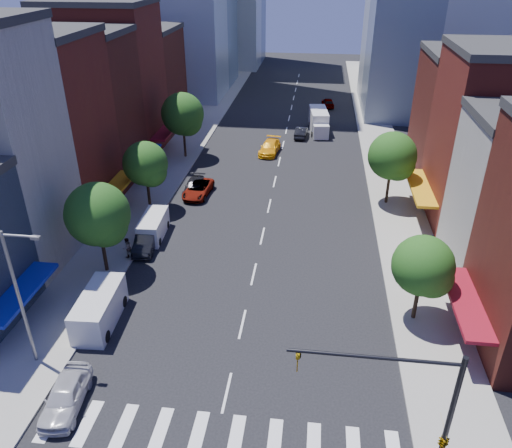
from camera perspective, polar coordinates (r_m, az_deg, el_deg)
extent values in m
plane|color=black|center=(30.02, -3.36, -18.67)|extent=(220.00, 220.00, 0.00)
cube|color=gray|center=(66.00, -8.04, 8.89)|extent=(5.00, 120.00, 0.15)
cube|color=gray|center=(64.40, 14.24, 7.78)|extent=(5.00, 120.00, 0.15)
cube|color=silver|center=(28.11, -4.52, -23.10)|extent=(19.00, 3.00, 0.01)
cube|color=maroon|center=(49.68, -24.07, 9.73)|extent=(12.00, 9.00, 16.00)
cube|color=#4D1913|center=(56.94, -19.86, 12.16)|extent=(12.00, 8.00, 15.00)
cube|color=maroon|center=(64.18, -16.77, 15.28)|extent=(12.00, 9.00, 17.00)
cube|color=#4D1913|center=(73.20, -13.69, 15.59)|extent=(12.00, 10.00, 13.00)
cube|color=maroon|center=(49.26, 27.02, 8.32)|extent=(12.00, 10.00, 15.00)
cube|color=#4D1913|center=(58.62, 23.96, 10.82)|extent=(12.00, 10.00, 13.00)
cylinder|color=black|center=(24.47, 21.01, -20.89)|extent=(0.24, 0.24, 8.00)
cylinder|color=black|center=(21.24, 13.29, -14.61)|extent=(7.00, 0.16, 0.16)
imported|color=gold|center=(21.46, 4.84, -15.42)|extent=(0.22, 0.18, 1.10)
imported|color=gold|center=(25.06, 20.67, -22.10)|extent=(0.48, 2.24, 0.90)
cylinder|color=slate|center=(31.67, -25.39, -7.88)|extent=(0.20, 0.20, 9.00)
cylinder|color=slate|center=(28.99, -25.45, -1.23)|extent=(2.00, 0.14, 0.14)
cube|color=slate|center=(28.56, -23.90, -1.45)|extent=(0.50, 0.25, 0.18)
cylinder|color=black|center=(40.01, -17.04, -2.65)|extent=(0.28, 0.28, 3.92)
sphere|color=#1C4714|center=(38.63, -17.66, 1.09)|extent=(4.80, 4.80, 4.80)
sphere|color=#1C4714|center=(38.47, -16.86, -0.09)|extent=(3.36, 3.36, 3.36)
cylinder|color=black|center=(49.08, -12.20, 3.80)|extent=(0.28, 0.28, 3.64)
sphere|color=#1C4714|center=(48.03, -12.54, 6.76)|extent=(4.20, 4.20, 4.20)
sphere|color=#1C4714|center=(47.81, -11.88, 5.88)|extent=(2.94, 2.94, 2.94)
cylinder|color=black|center=(61.39, -8.18, 9.52)|extent=(0.28, 0.28, 4.20)
sphere|color=#1C4714|center=(60.45, -8.39, 12.34)|extent=(5.00, 5.00, 5.00)
sphere|color=#1C4714|center=(60.23, -7.85, 11.57)|extent=(3.50, 3.50, 3.50)
cylinder|color=black|center=(35.26, 17.90, -7.96)|extent=(0.28, 0.28, 3.36)
sphere|color=#1C4714|center=(33.88, 18.53, -4.52)|extent=(4.00, 4.00, 4.00)
sphere|color=#1C4714|center=(34.09, 19.45, -5.68)|extent=(2.80, 2.80, 2.80)
cylinder|color=black|center=(50.63, 14.88, 4.43)|extent=(0.28, 0.28, 3.92)
sphere|color=#1C4714|center=(49.54, 15.31, 7.53)|extent=(4.60, 4.60, 4.60)
sphere|color=#1C4714|center=(49.60, 15.93, 6.60)|extent=(3.22, 3.22, 3.22)
imported|color=#B9B9BE|center=(30.59, -20.93, -17.82)|extent=(2.32, 4.78, 1.57)
imported|color=black|center=(42.96, -12.46, -1.84)|extent=(2.08, 4.70, 1.50)
imported|color=#999999|center=(51.61, -6.63, 3.98)|extent=(2.69, 5.15, 1.39)
imported|color=black|center=(52.30, -7.08, 4.27)|extent=(2.01, 4.65, 1.33)
cube|color=silver|center=(35.34, -17.47, -9.22)|extent=(2.44, 5.48, 2.26)
cube|color=black|center=(33.68, -18.71, -10.87)|extent=(2.04, 1.18, 0.97)
cylinder|color=black|center=(34.86, -19.81, -11.86)|extent=(0.31, 0.83, 0.82)
cylinder|color=black|center=(34.17, -16.77, -12.21)|extent=(0.31, 0.83, 0.82)
cylinder|color=black|center=(37.46, -17.76, -8.31)|extent=(0.31, 0.83, 0.82)
cylinder|color=black|center=(36.81, -14.92, -8.56)|extent=(0.31, 0.83, 0.82)
cube|color=silver|center=(44.57, -11.66, -0.25)|extent=(2.07, 4.65, 1.91)
cube|color=black|center=(42.99, -12.25, -1.05)|extent=(1.73, 1.00, 0.82)
cylinder|color=black|center=(43.82, -13.10, -1.92)|extent=(0.27, 0.70, 0.69)
cylinder|color=black|center=(43.38, -11.03, -2.01)|extent=(0.27, 0.70, 0.69)
cylinder|color=black|center=(46.39, -12.09, 0.01)|extent=(0.27, 0.70, 0.69)
cylinder|color=black|center=(45.98, -10.12, -0.06)|extent=(0.27, 0.70, 0.69)
imported|color=#FFAE0D|center=(62.69, 1.59, 8.76)|extent=(2.66, 5.41, 1.51)
imported|color=black|center=(68.80, 5.19, 10.42)|extent=(1.80, 4.32, 1.39)
imported|color=#999999|center=(83.74, 8.22, 13.57)|extent=(2.18, 4.37, 1.43)
cube|color=silver|center=(71.48, 7.14, 11.68)|extent=(2.89, 6.23, 2.96)
cube|color=silver|center=(68.28, 7.42, 10.44)|extent=(2.21, 1.89, 1.85)
cylinder|color=black|center=(69.06, 6.47, 10.18)|extent=(0.37, 0.86, 0.83)
cylinder|color=black|center=(69.29, 8.17, 10.14)|extent=(0.37, 0.86, 0.83)
cylinder|color=black|center=(73.01, 6.17, 11.22)|extent=(0.37, 0.86, 0.83)
cylinder|color=black|center=(73.23, 7.79, 11.18)|extent=(0.37, 0.86, 0.83)
imported|color=#999999|center=(41.79, -14.52, -2.62)|extent=(0.99, 1.04, 1.70)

